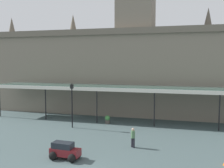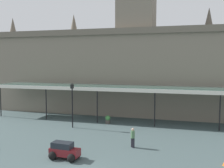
{
  "view_description": "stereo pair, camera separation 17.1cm",
  "coord_description": "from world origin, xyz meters",
  "px_view_note": "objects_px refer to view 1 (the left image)",
  "views": [
    {
      "loc": [
        6.41,
        -14.25,
        7.31
      ],
      "look_at": [
        0.0,
        9.13,
        5.17
      ],
      "focal_mm": 41.83,
      "sensor_mm": 36.0,
      "label": 1
    },
    {
      "loc": [
        6.58,
        -14.21,
        7.31
      ],
      "look_at": [
        0.0,
        9.13,
        5.17
      ],
      "focal_mm": 41.83,
      "sensor_mm": 36.0,
      "label": 2
    }
  ],
  "objects_px": {
    "pedestrian_beside_cars": "(133,137)",
    "car_maroon_estate": "(65,152)",
    "victorian_lamppost": "(72,100)",
    "planter_by_canopy": "(107,119)"
  },
  "relations": [
    {
      "from": "car_maroon_estate",
      "to": "victorian_lamppost",
      "type": "distance_m",
      "value": 9.61
    },
    {
      "from": "victorian_lamppost",
      "to": "planter_by_canopy",
      "type": "xyz_separation_m",
      "value": [
        3.21,
        2.81,
        -2.56
      ]
    },
    {
      "from": "car_maroon_estate",
      "to": "pedestrian_beside_cars",
      "type": "bearing_deg",
      "value": 41.66
    },
    {
      "from": "pedestrian_beside_cars",
      "to": "car_maroon_estate",
      "type": "bearing_deg",
      "value": -138.34
    },
    {
      "from": "pedestrian_beside_cars",
      "to": "planter_by_canopy",
      "type": "height_order",
      "value": "pedestrian_beside_cars"
    },
    {
      "from": "car_maroon_estate",
      "to": "victorian_lamppost",
      "type": "bearing_deg",
      "value": 110.57
    },
    {
      "from": "victorian_lamppost",
      "to": "planter_by_canopy",
      "type": "relative_size",
      "value": 5.1
    },
    {
      "from": "pedestrian_beside_cars",
      "to": "planter_by_canopy",
      "type": "xyz_separation_m",
      "value": [
        -4.47,
        7.58,
        -0.42
      ]
    },
    {
      "from": "planter_by_canopy",
      "to": "victorian_lamppost",
      "type": "bearing_deg",
      "value": -138.77
    },
    {
      "from": "car_maroon_estate",
      "to": "pedestrian_beside_cars",
      "type": "relative_size",
      "value": 1.37
    }
  ]
}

